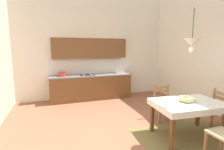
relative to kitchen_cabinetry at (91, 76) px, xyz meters
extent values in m
cube|color=#935B42|center=(0.21, -3.00, -0.91)|extent=(6.14, 7.14, 0.10)
cube|color=silver|center=(0.21, 0.33, 1.13)|extent=(6.14, 0.12, 3.97)
cube|color=olive|center=(1.32, -3.48, -0.85)|extent=(2.10, 1.60, 0.01)
cube|color=brown|center=(0.01, -0.04, -0.43)|extent=(2.90, 0.60, 0.86)
cube|color=gray|center=(0.01, -0.05, 0.02)|extent=(2.93, 0.63, 0.04)
cube|color=silver|center=(0.01, 0.26, 0.32)|extent=(2.90, 0.01, 0.55)
cube|color=brown|center=(0.01, 0.09, 0.99)|extent=(2.66, 0.34, 0.70)
cube|color=black|center=(0.01, -0.31, -0.81)|extent=(2.86, 0.02, 0.09)
cylinder|color=silver|center=(0.66, -0.04, 0.04)|extent=(0.34, 0.34, 0.02)
cylinder|color=silver|center=(0.66, 0.10, 0.15)|extent=(0.02, 0.02, 0.22)
cube|color=black|center=(-0.14, -0.04, 0.05)|extent=(0.52, 0.42, 0.01)
cylinder|color=silver|center=(-0.27, -0.14, 0.06)|extent=(0.11, 0.11, 0.01)
cylinder|color=silver|center=(-0.01, -0.14, 0.06)|extent=(0.11, 0.11, 0.01)
cylinder|color=silver|center=(-0.27, 0.06, 0.06)|extent=(0.11, 0.11, 0.01)
cylinder|color=silver|center=(-0.01, 0.06, 0.06)|extent=(0.11, 0.11, 0.01)
cylinder|color=#B2382D|center=(-1.01, -0.06, 0.12)|extent=(0.28, 0.28, 0.15)
cylinder|color=#B2382D|center=(-1.01, -0.06, 0.20)|extent=(0.29, 0.29, 0.02)
sphere|color=black|center=(-1.01, -0.06, 0.23)|extent=(0.04, 0.04, 0.04)
cube|color=brown|center=(1.32, -3.38, -0.12)|extent=(1.39, 0.98, 0.02)
cube|color=brown|center=(0.69, -3.71, -0.49)|extent=(0.08, 0.08, 0.73)
cube|color=brown|center=(0.75, -2.95, -0.49)|extent=(0.08, 0.08, 0.73)
cube|color=brown|center=(1.96, -3.05, -0.49)|extent=(0.08, 0.08, 0.73)
cube|color=silver|center=(1.32, -3.38, -0.10)|extent=(1.45, 1.05, 0.00)
cube|color=silver|center=(1.29, -3.85, -0.17)|extent=(1.38, 0.11, 0.12)
cube|color=silver|center=(1.36, -2.91, -0.17)|extent=(1.38, 0.11, 0.12)
cube|color=silver|center=(0.63, -3.33, -0.17)|extent=(0.08, 0.94, 0.12)
cube|color=silver|center=(2.02, -3.43, -0.17)|extent=(0.08, 0.94, 0.12)
cube|color=#D1BC89|center=(1.37, -4.17, -0.43)|extent=(0.43, 0.43, 0.04)
cube|color=#A3754C|center=(1.18, -3.99, -0.65)|extent=(0.04, 0.04, 0.41)
cube|color=#A3754C|center=(1.54, -3.99, -0.65)|extent=(0.04, 0.04, 0.41)
cube|color=#A3754C|center=(2.61, -3.18, -0.65)|extent=(0.04, 0.04, 0.41)
cube|color=#A3754C|center=(2.25, -3.19, -0.39)|extent=(0.04, 0.04, 0.93)
cube|color=#A3754C|center=(2.25, -3.37, -0.01)|extent=(0.03, 0.32, 0.07)
cube|color=#A3754C|center=(2.25, -3.37, -0.12)|extent=(0.03, 0.32, 0.07)
cube|color=#D1BC89|center=(1.37, -2.51, -0.43)|extent=(0.49, 0.49, 0.04)
cube|color=#A3754C|center=(1.51, -2.72, -0.65)|extent=(0.05, 0.05, 0.41)
cube|color=#A3754C|center=(1.16, -2.65, -0.65)|extent=(0.05, 0.05, 0.41)
cube|color=#A3754C|center=(1.58, -2.36, -0.39)|extent=(0.05, 0.05, 0.93)
cube|color=#A3754C|center=(1.23, -2.29, -0.39)|extent=(0.05, 0.05, 0.93)
cube|color=#A3754C|center=(1.40, -2.33, -0.01)|extent=(0.32, 0.08, 0.07)
cube|color=#A3754C|center=(1.40, -2.33, -0.12)|extent=(0.32, 0.08, 0.07)
cylinder|color=tan|center=(1.30, -3.36, -0.09)|extent=(0.17, 0.17, 0.02)
cylinder|color=tan|center=(1.30, -3.36, -0.04)|extent=(0.30, 0.30, 0.07)
sphere|color=#4C8E3D|center=(1.25, -3.35, -0.03)|extent=(0.09, 0.09, 0.09)
sphere|color=#4C8E3D|center=(1.36, -3.38, -0.04)|extent=(0.08, 0.08, 0.08)
sphere|color=#4C8E3D|center=(1.30, -3.33, -0.03)|extent=(0.10, 0.10, 0.10)
cylinder|color=black|center=(1.18, -3.52, 1.43)|extent=(0.01, 0.01, 0.57)
cone|color=silver|center=(1.18, -3.52, 1.10)|extent=(0.32, 0.32, 0.14)
sphere|color=white|center=(1.18, -3.52, 0.96)|extent=(0.11, 0.11, 0.11)
camera|label=1|loc=(-1.26, -6.09, 0.98)|focal=27.48mm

